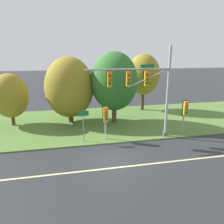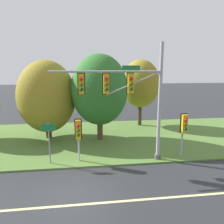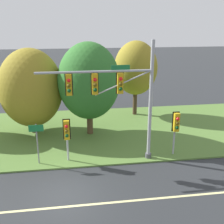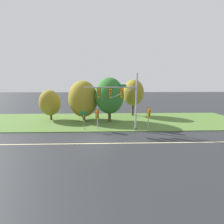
{
  "view_description": "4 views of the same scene",
  "coord_description": "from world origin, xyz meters",
  "px_view_note": "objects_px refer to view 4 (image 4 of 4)",
  "views": [
    {
      "loc": [
        -2.94,
        -13.32,
        7.09
      ],
      "look_at": [
        0.58,
        3.08,
        2.5
      ],
      "focal_mm": 35.0,
      "sensor_mm": 36.0,
      "label": 1
    },
    {
      "loc": [
        0.45,
        -10.11,
        5.98
      ],
      "look_at": [
        2.38,
        4.23,
        3.13
      ],
      "focal_mm": 35.0,
      "sensor_mm": 36.0,
      "label": 2
    },
    {
      "loc": [
        0.53,
        -12.95,
        8.66
      ],
      "look_at": [
        2.97,
        3.57,
        3.18
      ],
      "focal_mm": 45.0,
      "sensor_mm": 36.0,
      "label": 3
    },
    {
      "loc": [
        1.51,
        -16.38,
        6.55
      ],
      "look_at": [
        2.1,
        3.47,
        2.52
      ],
      "focal_mm": 24.0,
      "sensor_mm": 36.0,
      "label": 4
    }
  ],
  "objects_px": {
    "tree_mid_verge": "(133,93)",
    "tree_nearest_road": "(50,103)",
    "pedestrian_signal_near_kerb": "(97,115)",
    "traffic_signal_mast": "(121,97)",
    "pedestrian_signal_further_along": "(149,114)",
    "route_sign_post": "(84,117)",
    "tree_left_of_mast": "(83,99)",
    "tree_behind_signpost": "(109,96)"
  },
  "relations": [
    {
      "from": "tree_mid_verge",
      "to": "tree_nearest_road",
      "type": "bearing_deg",
      "value": -168.12
    },
    {
      "from": "traffic_signal_mast",
      "to": "tree_mid_verge",
      "type": "xyz_separation_m",
      "value": [
        3.18,
        8.89,
        -0.09
      ]
    },
    {
      "from": "tree_nearest_road",
      "to": "tree_mid_verge",
      "type": "bearing_deg",
      "value": 11.88
    },
    {
      "from": "tree_mid_verge",
      "to": "route_sign_post",
      "type": "bearing_deg",
      "value": -133.1
    },
    {
      "from": "route_sign_post",
      "to": "tree_mid_verge",
      "type": "height_order",
      "value": "tree_mid_verge"
    },
    {
      "from": "tree_left_of_mast",
      "to": "tree_mid_verge",
      "type": "distance_m",
      "value": 9.56
    },
    {
      "from": "traffic_signal_mast",
      "to": "tree_nearest_road",
      "type": "relative_size",
      "value": 1.47
    },
    {
      "from": "pedestrian_signal_near_kerb",
      "to": "tree_left_of_mast",
      "type": "xyz_separation_m",
      "value": [
        -2.67,
        5.42,
        1.6
      ]
    },
    {
      "from": "route_sign_post",
      "to": "tree_nearest_road",
      "type": "distance_m",
      "value": 8.64
    },
    {
      "from": "route_sign_post",
      "to": "tree_nearest_road",
      "type": "relative_size",
      "value": 0.51
    },
    {
      "from": "traffic_signal_mast",
      "to": "pedestrian_signal_further_along",
      "type": "xyz_separation_m",
      "value": [
        3.87,
        0.1,
        -2.32
      ]
    },
    {
      "from": "traffic_signal_mast",
      "to": "pedestrian_signal_further_along",
      "type": "relative_size",
      "value": 2.51
    },
    {
      "from": "pedestrian_signal_further_along",
      "to": "tree_left_of_mast",
      "type": "xyz_separation_m",
      "value": [
        -9.64,
        5.55,
        1.45
      ]
    },
    {
      "from": "route_sign_post",
      "to": "tree_nearest_road",
      "type": "xyz_separation_m",
      "value": [
        -6.48,
        5.59,
        1.22
      ]
    },
    {
      "from": "tree_behind_signpost",
      "to": "tree_nearest_road",
      "type": "bearing_deg",
      "value": 173.73
    },
    {
      "from": "pedestrian_signal_further_along",
      "to": "route_sign_post",
      "type": "relative_size",
      "value": 1.14
    },
    {
      "from": "route_sign_post",
      "to": "tree_mid_verge",
      "type": "distance_m",
      "value": 12.15
    },
    {
      "from": "pedestrian_signal_near_kerb",
      "to": "tree_nearest_road",
      "type": "xyz_separation_m",
      "value": [
        -8.3,
        5.59,
        0.95
      ]
    },
    {
      "from": "traffic_signal_mast",
      "to": "tree_nearest_road",
      "type": "height_order",
      "value": "traffic_signal_mast"
    },
    {
      "from": "tree_nearest_road",
      "to": "tree_mid_verge",
      "type": "relative_size",
      "value": 0.74
    },
    {
      "from": "traffic_signal_mast",
      "to": "tree_left_of_mast",
      "type": "relative_size",
      "value": 1.13
    },
    {
      "from": "tree_mid_verge",
      "to": "pedestrian_signal_near_kerb",
      "type": "bearing_deg",
      "value": -125.96
    },
    {
      "from": "pedestrian_signal_further_along",
      "to": "tree_left_of_mast",
      "type": "height_order",
      "value": "tree_left_of_mast"
    },
    {
      "from": "route_sign_post",
      "to": "tree_behind_signpost",
      "type": "xyz_separation_m",
      "value": [
        3.53,
        4.49,
        2.46
      ]
    },
    {
      "from": "traffic_signal_mast",
      "to": "tree_mid_verge",
      "type": "distance_m",
      "value": 9.44
    },
    {
      "from": "pedestrian_signal_near_kerb",
      "to": "tree_behind_signpost",
      "type": "bearing_deg",
      "value": 69.08
    },
    {
      "from": "pedestrian_signal_near_kerb",
      "to": "route_sign_post",
      "type": "height_order",
      "value": "pedestrian_signal_near_kerb"
    },
    {
      "from": "traffic_signal_mast",
      "to": "tree_nearest_road",
      "type": "xyz_separation_m",
      "value": [
        -11.4,
        5.82,
        -1.53
      ]
    },
    {
      "from": "pedestrian_signal_near_kerb",
      "to": "tree_mid_verge",
      "type": "xyz_separation_m",
      "value": [
        6.28,
        8.66,
        2.39
      ]
    },
    {
      "from": "pedestrian_signal_further_along",
      "to": "tree_mid_verge",
      "type": "relative_size",
      "value": 0.44
    },
    {
      "from": "pedestrian_signal_near_kerb",
      "to": "pedestrian_signal_further_along",
      "type": "distance_m",
      "value": 6.97
    },
    {
      "from": "tree_behind_signpost",
      "to": "tree_left_of_mast",
      "type": "bearing_deg",
      "value": 168.14
    },
    {
      "from": "pedestrian_signal_near_kerb",
      "to": "tree_left_of_mast",
      "type": "bearing_deg",
      "value": 116.25
    },
    {
      "from": "route_sign_post",
      "to": "pedestrian_signal_further_along",
      "type": "bearing_deg",
      "value": -0.9
    },
    {
      "from": "traffic_signal_mast",
      "to": "pedestrian_signal_near_kerb",
      "type": "height_order",
      "value": "traffic_signal_mast"
    },
    {
      "from": "pedestrian_signal_further_along",
      "to": "tree_nearest_road",
      "type": "distance_m",
      "value": 16.32
    },
    {
      "from": "traffic_signal_mast",
      "to": "route_sign_post",
      "type": "xyz_separation_m",
      "value": [
        -4.92,
        0.23,
        -2.75
      ]
    },
    {
      "from": "pedestrian_signal_further_along",
      "to": "route_sign_post",
      "type": "height_order",
      "value": "pedestrian_signal_further_along"
    },
    {
      "from": "tree_nearest_road",
      "to": "pedestrian_signal_near_kerb",
      "type": "bearing_deg",
      "value": -33.99
    },
    {
      "from": "route_sign_post",
      "to": "tree_left_of_mast",
      "type": "height_order",
      "value": "tree_left_of_mast"
    },
    {
      "from": "traffic_signal_mast",
      "to": "route_sign_post",
      "type": "relative_size",
      "value": 2.87
    },
    {
      "from": "pedestrian_signal_near_kerb",
      "to": "pedestrian_signal_further_along",
      "type": "bearing_deg",
      "value": -1.08
    }
  ]
}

